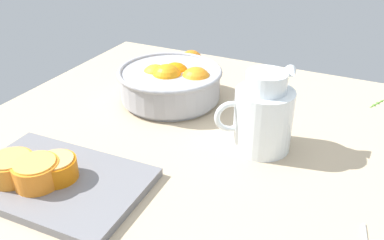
% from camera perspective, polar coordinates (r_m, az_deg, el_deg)
% --- Properties ---
extents(ground_plane, '(1.11, 1.03, 0.03)m').
position_cam_1_polar(ground_plane, '(0.93, 1.78, -3.54)').
color(ground_plane, tan).
extents(fruit_bowl, '(0.27, 0.27, 0.11)m').
position_cam_1_polar(fruit_bowl, '(1.08, -2.92, 5.20)').
color(fruit_bowl, '#99999E').
rests_on(fruit_bowl, ground_plane).
extents(juice_pitcher, '(0.15, 0.13, 0.18)m').
position_cam_1_polar(juice_pitcher, '(0.88, 9.82, 0.02)').
color(juice_pitcher, white).
rests_on(juice_pitcher, ground_plane).
extents(cutting_board, '(0.35, 0.23, 0.02)m').
position_cam_1_polar(cutting_board, '(0.82, -18.38, -8.16)').
color(cutting_board, slate).
rests_on(cutting_board, ground_plane).
extents(orange_half_0, '(0.08, 0.08, 0.05)m').
position_cam_1_polar(orange_half_0, '(0.80, -20.88, -6.90)').
color(orange_half_0, orange).
rests_on(orange_half_0, cutting_board).
extents(orange_half_1, '(0.08, 0.08, 0.05)m').
position_cam_1_polar(orange_half_1, '(0.84, -23.89, -6.13)').
color(orange_half_1, orange).
rests_on(orange_half_1, cutting_board).
extents(orange_half_2, '(0.08, 0.08, 0.04)m').
position_cam_1_polar(orange_half_2, '(0.81, -18.40, -6.44)').
color(orange_half_2, orange).
rests_on(orange_half_2, cutting_board).
extents(loose_orange_1, '(0.07, 0.07, 0.07)m').
position_cam_1_polar(loose_orange_1, '(1.27, -0.08, 8.14)').
color(loose_orange_1, orange).
rests_on(loose_orange_1, ground_plane).
extents(herb_sprig_0, '(0.03, 0.07, 0.01)m').
position_cam_1_polar(herb_sprig_0, '(1.19, 24.45, 2.18)').
color(herb_sprig_0, '#539331').
rests_on(herb_sprig_0, ground_plane).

